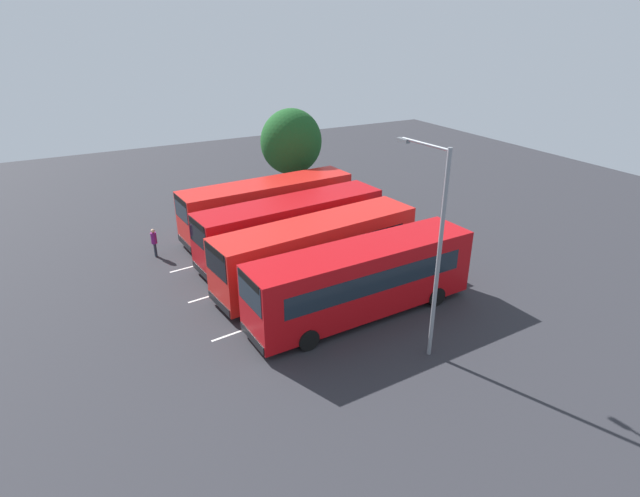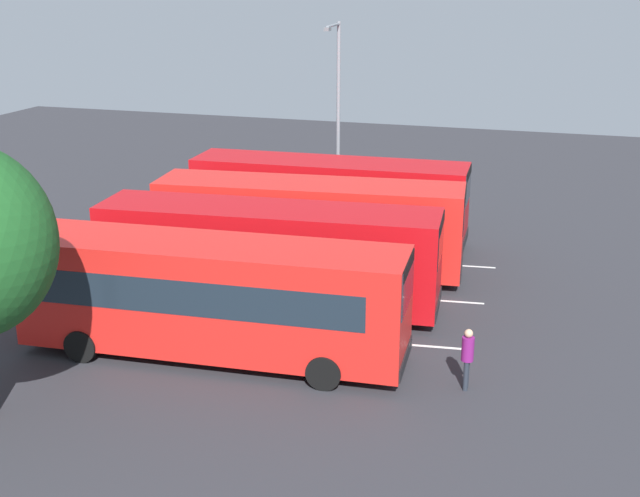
{
  "view_description": "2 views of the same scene",
  "coord_description": "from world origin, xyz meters",
  "px_view_note": "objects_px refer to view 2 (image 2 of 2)",
  "views": [
    {
      "loc": [
        11.18,
        22.39,
        12.32
      ],
      "look_at": [
        -0.51,
        0.73,
        1.3
      ],
      "focal_mm": 28.83,
      "sensor_mm": 36.0,
      "label": 1
    },
    {
      "loc": [
        8.84,
        -24.58,
        10.14
      ],
      "look_at": [
        1.48,
        -0.75,
        1.87
      ],
      "focal_mm": 46.15,
      "sensor_mm": 36.0,
      "label": 2
    }
  ],
  "objects_px": {
    "pedestrian": "(467,354)",
    "bus_center_right": "(310,224)",
    "bus_center_left": "(269,254)",
    "bus_far_right": "(330,199)",
    "street_lamp": "(337,108)",
    "bus_far_left": "(213,296)"
  },
  "relations": [
    {
      "from": "bus_far_right",
      "to": "pedestrian",
      "type": "height_order",
      "value": "bus_far_right"
    },
    {
      "from": "bus_far_left",
      "to": "bus_far_right",
      "type": "height_order",
      "value": "same"
    },
    {
      "from": "bus_far_right",
      "to": "bus_center_left",
      "type": "bearing_deg",
      "value": -91.76
    },
    {
      "from": "bus_center_left",
      "to": "pedestrian",
      "type": "height_order",
      "value": "bus_center_left"
    },
    {
      "from": "bus_far_right",
      "to": "pedestrian",
      "type": "relative_size",
      "value": 6.5
    },
    {
      "from": "bus_far_left",
      "to": "pedestrian",
      "type": "distance_m",
      "value": 7.03
    },
    {
      "from": "bus_center_right",
      "to": "bus_far_left",
      "type": "bearing_deg",
      "value": -99.59
    },
    {
      "from": "bus_far_right",
      "to": "street_lamp",
      "type": "relative_size",
      "value": 1.3
    },
    {
      "from": "bus_center_left",
      "to": "street_lamp",
      "type": "bearing_deg",
      "value": 89.51
    },
    {
      "from": "bus_center_right",
      "to": "pedestrian",
      "type": "distance_m",
      "value": 9.73
    },
    {
      "from": "bus_far_right",
      "to": "bus_center_right",
      "type": "bearing_deg",
      "value": -87.35
    },
    {
      "from": "bus_center_right",
      "to": "pedestrian",
      "type": "bearing_deg",
      "value": -53.73
    },
    {
      "from": "bus_center_left",
      "to": "bus_far_right",
      "type": "distance_m",
      "value": 7.08
    },
    {
      "from": "bus_far_left",
      "to": "bus_center_right",
      "type": "xyz_separation_m",
      "value": [
        0.45,
        7.3,
        0.0
      ]
    },
    {
      "from": "bus_far_left",
      "to": "bus_center_right",
      "type": "relative_size",
      "value": 0.99
    },
    {
      "from": "bus_center_left",
      "to": "bus_far_left",
      "type": "bearing_deg",
      "value": -98.34
    },
    {
      "from": "bus_far_left",
      "to": "bus_center_left",
      "type": "distance_m",
      "value": 3.84
    },
    {
      "from": "street_lamp",
      "to": "bus_center_left",
      "type": "bearing_deg",
      "value": -0.4
    },
    {
      "from": "pedestrian",
      "to": "bus_center_right",
      "type": "bearing_deg",
      "value": -47.54
    },
    {
      "from": "bus_center_right",
      "to": "street_lamp",
      "type": "height_order",
      "value": "street_lamp"
    },
    {
      "from": "street_lamp",
      "to": "bus_far_left",
      "type": "bearing_deg",
      "value": -2.47
    },
    {
      "from": "bus_far_right",
      "to": "street_lamp",
      "type": "xyz_separation_m",
      "value": [
        -0.76,
        3.64,
        2.99
      ]
    }
  ]
}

